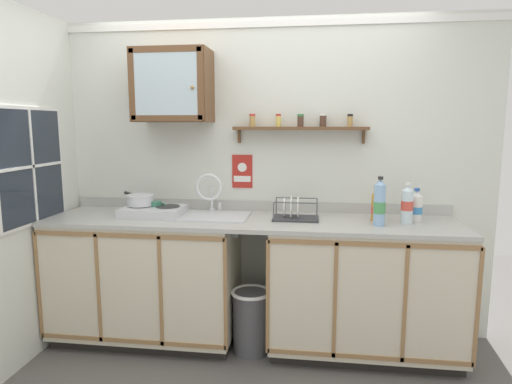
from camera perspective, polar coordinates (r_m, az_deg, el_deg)
name	(u,v)px	position (r m, az deg, el deg)	size (l,w,h in m)	color
floor	(243,369)	(3.17, -1.68, -22.03)	(5.97, 5.97, 0.00)	#565451
back_wall	(257,177)	(3.44, 0.11, 1.92)	(3.57, 0.07, 2.41)	silver
lower_cabinet_run	(147,279)	(3.48, -13.98, -10.91)	(1.37, 0.65, 0.93)	black
lower_cabinet_run_right	(364,289)	(3.28, 13.86, -12.20)	(1.33, 0.65, 0.93)	black
countertop	(251,221)	(3.15, -0.72, -3.78)	(2.93, 0.67, 0.03)	#B2B2AD
backsplash	(256,206)	(3.44, 0.03, -1.77)	(2.93, 0.02, 0.08)	#B2B2AD
sink	(210,217)	(3.24, -6.02, -3.29)	(0.56, 0.41, 0.41)	silver
hot_plate_stove	(153,211)	(3.32, -13.23, -2.46)	(0.44, 0.32, 0.07)	silver
saucepan	(140,199)	(3.37, -14.84, -0.94)	(0.31, 0.29, 0.08)	silver
bottle_opaque_white_0	(416,207)	(3.24, 20.11, -1.84)	(0.09, 0.09, 0.24)	white
bottle_water_clear_1	(407,205)	(3.14, 19.06, -1.58)	(0.08, 0.08, 0.28)	silver
bottle_juice_amber_2	(377,206)	(3.17, 15.44, -1.78)	(0.08, 0.08, 0.24)	gold
bottle_water_blue_3	(379,204)	(3.03, 15.77, -1.46)	(0.08, 0.08, 0.33)	#8CB7E0
dish_rack	(294,214)	(3.14, 5.01, -2.82)	(0.32, 0.22, 0.17)	#333338
mug	(157,208)	(3.35, -12.81, -2.06)	(0.12, 0.08, 0.10)	#337259
wall_cabinet	(173,86)	(3.38, -10.78, 13.40)	(0.56, 0.34, 0.53)	brown
spice_shelf	(300,127)	(3.29, 5.80, 8.42)	(1.00, 0.14, 0.22)	brown
warning_sign	(242,172)	(3.42, -1.80, 2.66)	(0.16, 0.01, 0.26)	#B2261E
window	(31,166)	(3.38, -27.21, 2.99)	(0.03, 0.71, 0.81)	#262D38
trash_bin	(251,320)	(3.27, -0.65, -16.33)	(0.29, 0.29, 0.46)	#4C4C51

